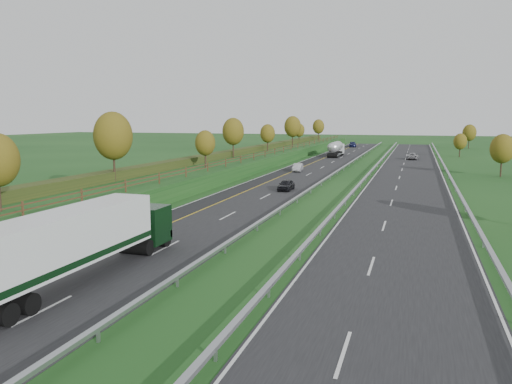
% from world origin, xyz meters
% --- Properties ---
extents(ground, '(400.00, 400.00, 0.00)m').
position_xyz_m(ground, '(8.00, 55.00, 0.00)').
color(ground, '#184117').
rests_on(ground, ground).
extents(near_carriageway, '(10.50, 200.00, 0.04)m').
position_xyz_m(near_carriageway, '(0.00, 60.00, 0.02)').
color(near_carriageway, black).
rests_on(near_carriageway, ground).
extents(far_carriageway, '(10.50, 200.00, 0.04)m').
position_xyz_m(far_carriageway, '(16.50, 60.00, 0.02)').
color(far_carriageway, black).
rests_on(far_carriageway, ground).
extents(hard_shoulder, '(3.00, 200.00, 0.04)m').
position_xyz_m(hard_shoulder, '(-3.75, 60.00, 0.02)').
color(hard_shoulder, black).
rests_on(hard_shoulder, ground).
extents(lane_markings, '(26.75, 200.00, 0.01)m').
position_xyz_m(lane_markings, '(6.40, 59.88, 0.05)').
color(lane_markings, silver).
rests_on(lane_markings, near_carriageway).
extents(embankment_left, '(12.00, 200.00, 2.00)m').
position_xyz_m(embankment_left, '(-13.00, 60.00, 1.00)').
color(embankment_left, '#184117').
rests_on(embankment_left, ground).
extents(hedge_left, '(2.20, 180.00, 1.10)m').
position_xyz_m(hedge_left, '(-15.00, 60.00, 2.55)').
color(hedge_left, '#283716').
rests_on(hedge_left, embankment_left).
extents(fence_left, '(0.12, 189.06, 1.20)m').
position_xyz_m(fence_left, '(-8.50, 59.59, 2.73)').
color(fence_left, '#422B19').
rests_on(fence_left, embankment_left).
extents(median_barrier_near, '(0.32, 200.00, 0.71)m').
position_xyz_m(median_barrier_near, '(5.70, 60.00, 0.61)').
color(median_barrier_near, '#979AA0').
rests_on(median_barrier_near, ground).
extents(median_barrier_far, '(0.32, 200.00, 0.71)m').
position_xyz_m(median_barrier_far, '(10.80, 60.00, 0.61)').
color(median_barrier_far, '#979AA0').
rests_on(median_barrier_far, ground).
extents(outer_barrier_far, '(0.32, 200.00, 0.71)m').
position_xyz_m(outer_barrier_far, '(22.30, 60.00, 0.62)').
color(outer_barrier_far, '#979AA0').
rests_on(outer_barrier_far, ground).
extents(trees_left, '(6.64, 164.30, 7.66)m').
position_xyz_m(trees_left, '(-12.64, 56.63, 6.37)').
color(trees_left, '#2D2116').
rests_on(trees_left, embankment_left).
extents(trees_far, '(8.45, 118.60, 7.12)m').
position_xyz_m(trees_far, '(29.80, 89.21, 4.25)').
color(trees_far, '#2D2116').
rests_on(trees_far, ground).
extents(box_lorry, '(2.58, 16.28, 4.06)m').
position_xyz_m(box_lorry, '(0.20, 3.29, 2.33)').
color(box_lorry, black).
rests_on(box_lorry, near_carriageway).
extents(road_tanker, '(2.40, 11.22, 3.46)m').
position_xyz_m(road_tanker, '(-0.55, 98.22, 1.86)').
color(road_tanker, silver).
rests_on(road_tanker, near_carriageway).
extents(car_dark_near, '(1.61, 3.94, 1.34)m').
position_xyz_m(car_dark_near, '(2.26, 40.55, 0.71)').
color(car_dark_near, black).
rests_on(car_dark_near, near_carriageway).
extents(car_silver_mid, '(1.76, 4.14, 1.33)m').
position_xyz_m(car_silver_mid, '(-1.45, 62.77, 0.70)').
color(car_silver_mid, '#B2B2B7').
rests_on(car_silver_mid, near_carriageway).
extents(car_small_far, '(2.82, 5.56, 1.55)m').
position_xyz_m(car_small_far, '(-1.60, 138.18, 0.81)').
color(car_small_far, '#171C47').
rests_on(car_small_far, near_carriageway).
extents(car_oncoming, '(2.52, 5.05, 1.38)m').
position_xyz_m(car_oncoming, '(16.72, 94.52, 0.73)').
color(car_oncoming, '#9A999E').
rests_on(car_oncoming, far_carriageway).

